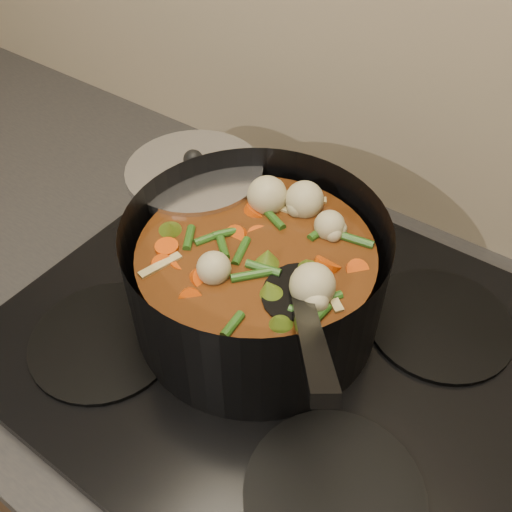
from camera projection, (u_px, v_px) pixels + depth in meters
The scene contains 4 objects.
counter at pixel (268, 491), 1.03m from camera, with size 2.64×0.64×0.91m.
stovetop at pixel (274, 337), 0.71m from camera, with size 0.62×0.54×0.03m.
stockpot at pixel (256, 277), 0.67m from camera, with size 0.40×0.40×0.22m.
saucepan at pixel (197, 203), 0.78m from camera, with size 0.18×0.18×0.15m.
Camera 1 is at (0.23, 1.57, 1.49)m, focal length 40.00 mm.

